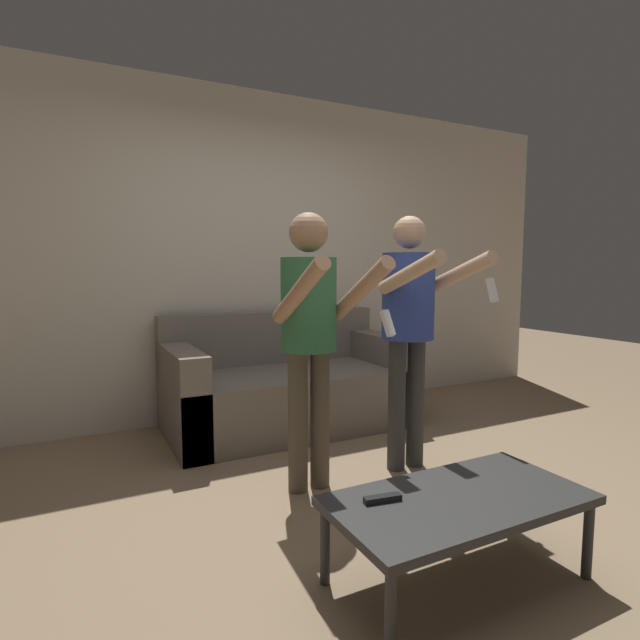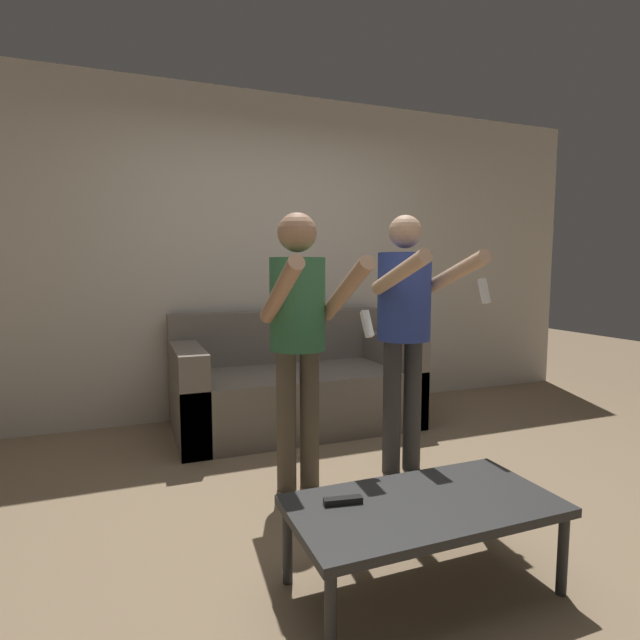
% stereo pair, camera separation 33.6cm
% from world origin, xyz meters
% --- Properties ---
extents(ground_plane, '(14.00, 14.00, 0.00)m').
position_xyz_m(ground_plane, '(0.00, 0.00, 0.00)').
color(ground_plane, '#937A5B').
extents(wall_back, '(6.40, 0.06, 2.70)m').
position_xyz_m(wall_back, '(0.00, 1.97, 1.35)').
color(wall_back, beige).
rests_on(wall_back, ground_plane).
extents(couch, '(1.85, 0.92, 0.89)m').
position_xyz_m(couch, '(0.11, 1.48, 0.30)').
color(couch, slate).
rests_on(couch, ground_plane).
extents(person_standing_left, '(0.43, 0.71, 1.55)m').
position_xyz_m(person_standing_left, '(-0.23, 0.37, 0.96)').
color(person_standing_left, brown).
rests_on(person_standing_left, ground_plane).
extents(person_standing_right, '(0.44, 0.69, 1.56)m').
position_xyz_m(person_standing_right, '(0.45, 0.37, 0.97)').
color(person_standing_right, '#383838').
rests_on(person_standing_right, ground_plane).
extents(coffee_table, '(1.04, 0.53, 0.36)m').
position_xyz_m(coffee_table, '(-0.06, -0.64, 0.32)').
color(coffee_table, '#2D2D2D').
rests_on(coffee_table, ground_plane).
extents(remote_on_table, '(0.15, 0.06, 0.02)m').
position_xyz_m(remote_on_table, '(-0.36, -0.54, 0.37)').
color(remote_on_table, black).
rests_on(remote_on_table, coffee_table).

